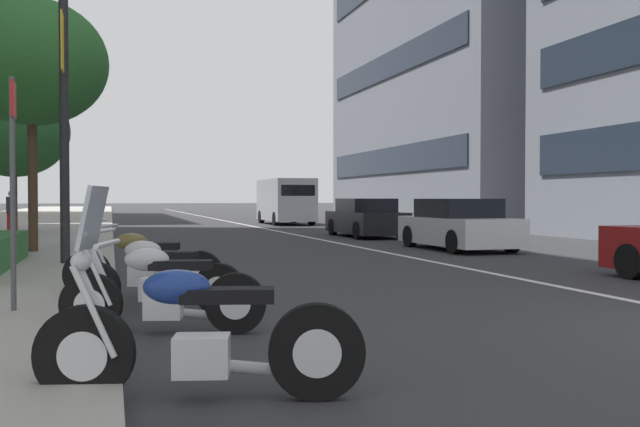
# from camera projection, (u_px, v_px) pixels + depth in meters

# --- Properties ---
(lane_centre_stripe) EXTENTS (110.00, 0.16, 0.01)m
(lane_centre_stripe) POSITION_uv_depth(u_px,v_px,m) (234.00, 222.00, 40.41)
(lane_centre_stripe) COLOR silver
(lane_centre_stripe) RESTS_ON ground
(motorcycle_second_in_row) EXTENTS (0.77, 2.24, 1.50)m
(motorcycle_second_in_row) POSITION_uv_depth(u_px,v_px,m) (196.00, 337.00, 4.79)
(motorcycle_second_in_row) COLOR black
(motorcycle_second_in_row) RESTS_ON ground
(motorcycle_by_sign_pole) EXTENTS (0.78, 2.08, 1.48)m
(motorcycle_by_sign_pole) POSITION_uv_depth(u_px,v_px,m) (160.00, 292.00, 7.19)
(motorcycle_by_sign_pole) COLOR black
(motorcycle_by_sign_pole) RESTS_ON ground
(motorcycle_mid_row) EXTENTS (0.98, 2.06, 1.09)m
(motorcycle_mid_row) POSITION_uv_depth(u_px,v_px,m) (155.00, 280.00, 8.50)
(motorcycle_mid_row) COLOR black
(motorcycle_mid_row) RESTS_ON ground
(motorcycle_far_end_row) EXTENTS (0.90, 2.19, 1.50)m
(motorcycle_far_end_row) POSITION_uv_depth(u_px,v_px,m) (140.00, 267.00, 9.75)
(motorcycle_far_end_row) COLOR black
(motorcycle_far_end_row) RESTS_ON ground
(car_far_down_avenue) EXTENTS (4.12, 1.86, 1.40)m
(car_far_down_avenue) POSITION_uv_depth(u_px,v_px,m) (458.00, 226.00, 19.07)
(car_far_down_avenue) COLOR silver
(car_far_down_avenue) RESTS_ON ground
(car_lead_in_lane) EXTENTS (4.54, 1.88, 1.40)m
(car_lead_in_lane) POSITION_uv_depth(u_px,v_px,m) (366.00, 219.00, 25.45)
(car_lead_in_lane) COLOR black
(car_lead_in_lane) RESTS_ON ground
(delivery_van_ahead) EXTENTS (5.66, 2.22, 2.43)m
(delivery_van_ahead) POSITION_uv_depth(u_px,v_px,m) (285.00, 200.00, 37.73)
(delivery_van_ahead) COLOR #B7B7BC
(delivery_van_ahead) RESTS_ON ground
(parking_sign_by_curb) EXTENTS (0.32, 0.06, 2.62)m
(parking_sign_by_curb) POSITION_uv_depth(u_px,v_px,m) (13.00, 171.00, 7.76)
(parking_sign_by_curb) COLOR #47494C
(parking_sign_by_curb) RESTS_ON sidewalk_right_plaza
(street_lamp_with_banners) EXTENTS (1.26, 1.99, 8.56)m
(street_lamp_with_banners) POSITION_uv_depth(u_px,v_px,m) (77.00, 6.00, 13.51)
(street_lamp_with_banners) COLOR #232326
(street_lamp_with_banners) RESTS_ON sidewalk_right_plaza
(street_tree_near_plaza_corner) EXTENTS (3.52, 3.52, 5.98)m
(street_tree_near_plaza_corner) POSITION_uv_depth(u_px,v_px,m) (32.00, 63.00, 16.39)
(street_tree_near_plaza_corner) COLOR #473323
(street_tree_near_plaza_corner) RESTS_ON sidewalk_right_plaza
(street_tree_far_plaza) EXTENTS (3.81, 3.81, 5.25)m
(street_tree_far_plaza) POSITION_uv_depth(u_px,v_px,m) (13.00, 131.00, 24.39)
(street_tree_far_plaza) COLOR #473323
(street_tree_far_plaza) RESTS_ON sidewalk_right_plaza
(pedestrian_on_plaza) EXTENTS (0.42, 0.29, 1.52)m
(pedestrian_on_plaza) POSITION_uv_depth(u_px,v_px,m) (12.00, 213.00, 23.10)
(pedestrian_on_plaza) COLOR maroon
(pedestrian_on_plaza) RESTS_ON sidewalk_right_plaza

